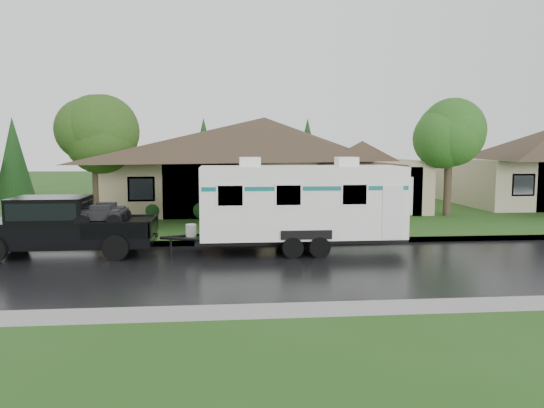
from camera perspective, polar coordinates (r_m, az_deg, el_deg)
The scene contains 10 objects.
ground at distance 19.38m, azimuth -3.38°, elevation -5.56°, with size 140.00×140.00×0.00m, color #274F18.
road at distance 17.43m, azimuth -3.15°, elevation -6.87°, with size 140.00×8.00×0.01m, color black.
curb at distance 21.57m, azimuth -3.60°, elevation -4.15°, with size 140.00×0.50×0.15m, color gray.
lawn at distance 34.19m, azimuth -4.28°, elevation -0.34°, with size 140.00×26.00×0.15m, color #274F18.
house_main at distance 32.94m, azimuth -0.28°, elevation 5.57°, with size 19.44×10.80×6.90m.
tree_left_green at distance 28.96m, azimuth -18.51°, elevation 7.08°, with size 3.84×3.84×6.35m.
tree_right_green at distance 30.62m, azimuth 18.53°, elevation 6.87°, with size 3.77×3.77×6.24m.
shrub_row at distance 28.58m, azimuth -0.05°, elevation -0.44°, with size 13.60×1.00×1.00m.
pickup_truck at distance 20.65m, azimuth -21.85°, elevation -2.04°, with size 6.43×2.44×2.14m.
travel_trailer at distance 19.93m, azimuth 3.16°, elevation 0.26°, with size 7.93×2.79×3.56m.
Camera 1 is at (-0.65, -18.97, 3.93)m, focal length 35.00 mm.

